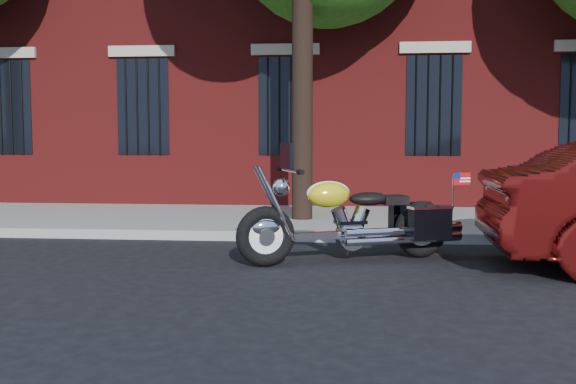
{
  "coord_description": "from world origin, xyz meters",
  "views": [
    {
      "loc": [
        1.28,
        -8.14,
        1.55
      ],
      "look_at": [
        0.45,
        0.8,
        0.79
      ],
      "focal_mm": 40.0,
      "sensor_mm": 36.0,
      "label": 1
    }
  ],
  "objects": [
    {
      "name": "ground",
      "position": [
        0.0,
        0.0,
        0.0
      ],
      "size": [
        120.0,
        120.0,
        0.0
      ],
      "primitive_type": "plane",
      "color": "black",
      "rests_on": "ground"
    },
    {
      "name": "motorcycle",
      "position": [
        1.41,
        -0.14,
        0.5
      ],
      "size": [
        2.88,
        1.49,
        1.48
      ],
      "rotation": [
        0.0,
        0.0,
        0.38
      ],
      "color": "black",
      "rests_on": "ground"
    },
    {
      "name": "sidewalk",
      "position": [
        0.0,
        3.26,
        0.07
      ],
      "size": [
        40.0,
        3.6,
        0.15
      ],
      "primitive_type": "cube",
      "color": "gray",
      "rests_on": "ground"
    },
    {
      "name": "curb",
      "position": [
        0.0,
        1.38,
        0.07
      ],
      "size": [
        40.0,
        0.16,
        0.15
      ],
      "primitive_type": "cube",
      "color": "gray",
      "rests_on": "ground"
    }
  ]
}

